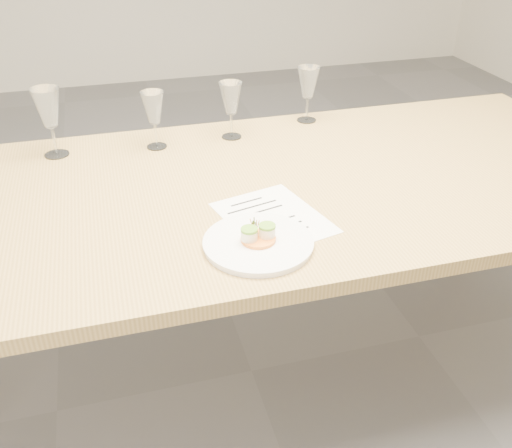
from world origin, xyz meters
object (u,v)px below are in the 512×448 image
object	(u,v)px
dining_table	(251,205)
wine_glass_2	(231,99)
recipe_sheet	(273,217)
wine_glass_0	(48,109)
wine_glass_3	(308,84)
dinner_plate	(258,242)
wine_glass_1	(153,109)

from	to	relation	value
dining_table	wine_glass_2	xyz separation A→B (m)	(0.03, 0.35, 0.20)
recipe_sheet	wine_glass_0	distance (m)	0.80
wine_glass_2	wine_glass_3	bearing A→B (deg)	14.39
wine_glass_0	wine_glass_3	size ratio (longest dim) A/B	1.11
dining_table	wine_glass_0	distance (m)	0.69
dinner_plate	recipe_sheet	world-z (taller)	dinner_plate
dinner_plate	wine_glass_1	world-z (taller)	wine_glass_1
wine_glass_3	wine_glass_0	bearing A→B (deg)	-175.48
recipe_sheet	wine_glass_3	xyz separation A→B (m)	(0.32, 0.63, 0.14)
recipe_sheet	wine_glass_1	distance (m)	0.60
wine_glass_0	wine_glass_1	world-z (taller)	wine_glass_0
dinner_plate	wine_glass_1	size ratio (longest dim) A/B	1.43
dining_table	wine_glass_2	world-z (taller)	wine_glass_2
dinner_plate	recipe_sheet	bearing A→B (deg)	58.15
wine_glass_1	wine_glass_3	xyz separation A→B (m)	(0.55, 0.09, 0.01)
dinner_plate	wine_glass_0	xyz separation A→B (m)	(-0.48, 0.67, 0.14)
recipe_sheet	wine_glass_3	bearing A→B (deg)	48.95
recipe_sheet	wine_glass_1	bearing A→B (deg)	99.53
dinner_plate	wine_glass_1	xyz separation A→B (m)	(-0.16, 0.65, 0.12)
recipe_sheet	wine_glass_1	world-z (taller)	wine_glass_1
wine_glass_0	wine_glass_3	distance (m)	0.87
wine_glass_1	wine_glass_3	distance (m)	0.56
wine_glass_0	dinner_plate	bearing A→B (deg)	-54.78
dining_table	wine_glass_1	distance (m)	0.45
dining_table	dinner_plate	size ratio (longest dim) A/B	9.02
dinner_plate	wine_glass_0	distance (m)	0.84
recipe_sheet	wine_glass_2	bearing A→B (deg)	73.69
wine_glass_2	wine_glass_0	bearing A→B (deg)	179.22
dining_table	wine_glass_2	distance (m)	0.41
dining_table	dinner_plate	bearing A→B (deg)	-101.67
wine_glass_0	wine_glass_1	distance (m)	0.32
dining_table	wine_glass_3	xyz separation A→B (m)	(0.33, 0.43, 0.20)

